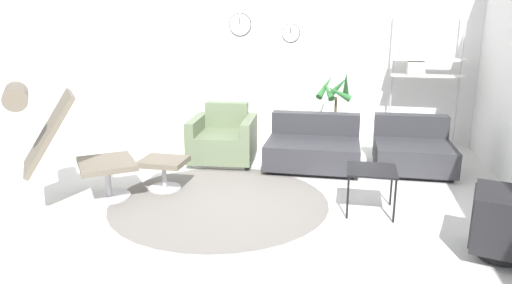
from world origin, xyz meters
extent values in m
plane|color=silver|center=(0.00, 0.00, 0.00)|extent=(12.00, 12.00, 0.00)
cube|color=white|center=(0.00, 2.82, 1.40)|extent=(12.00, 0.06, 2.80)
cylinder|color=black|center=(-0.59, 2.78, 1.76)|extent=(0.35, 0.01, 0.35)
cylinder|color=white|center=(-0.59, 2.78, 1.76)|extent=(0.33, 0.02, 0.33)
cube|color=black|center=(-0.59, 2.76, 1.81)|extent=(0.01, 0.01, 0.10)
cylinder|color=black|center=(0.21, 2.78, 1.63)|extent=(0.28, 0.01, 0.28)
cylinder|color=white|center=(0.21, 2.78, 1.63)|extent=(0.26, 0.02, 0.26)
cube|color=black|center=(0.21, 2.76, 1.67)|extent=(0.01, 0.01, 0.08)
cylinder|color=slate|center=(-0.11, -0.08, 0.00)|extent=(2.24, 2.24, 0.01)
cylinder|color=#BCBCC1|center=(-1.28, -0.22, 0.01)|extent=(0.62, 0.62, 0.02)
cylinder|color=#BCBCC1|center=(-1.28, -0.22, 0.18)|extent=(0.06, 0.06, 0.31)
cube|color=#6B6051|center=(-1.28, -0.22, 0.37)|extent=(0.80, 0.82, 0.06)
cube|color=#6B6051|center=(-1.69, -0.53, 0.77)|extent=(0.79, 0.80, 0.76)
cylinder|color=#6B6051|center=(-1.87, -0.68, 1.13)|extent=(0.51, 0.57, 0.21)
cylinder|color=#BCBCC1|center=(-0.81, 0.15, 0.01)|extent=(0.36, 0.36, 0.02)
cylinder|color=#BCBCC1|center=(-0.81, 0.15, 0.15)|extent=(0.05, 0.05, 0.27)
cube|color=#6B6051|center=(-0.81, 0.15, 0.32)|extent=(0.48, 0.41, 0.06)
cube|color=silver|center=(-0.46, 1.27, 0.03)|extent=(0.73, 0.73, 0.06)
cube|color=#667556|center=(-0.46, 1.27, 0.23)|extent=(0.65, 0.87, 0.34)
cube|color=#667556|center=(-0.49, 1.59, 0.57)|extent=(0.59, 0.23, 0.34)
cube|color=#667556|center=(-0.11, 1.30, 0.32)|extent=(0.19, 0.83, 0.53)
cube|color=#667556|center=(-0.81, 1.24, 0.32)|extent=(0.19, 0.83, 0.53)
cube|color=black|center=(0.72, 1.28, 0.03)|extent=(1.05, 0.82, 0.05)
cube|color=#333338|center=(0.72, 1.28, 0.20)|extent=(1.17, 0.96, 0.30)
cube|color=#333338|center=(0.71, 1.65, 0.49)|extent=(1.15, 0.22, 0.28)
cube|color=black|center=(1.95, 1.42, 0.03)|extent=(0.84, 0.81, 0.05)
cube|color=#333338|center=(1.95, 1.42, 0.20)|extent=(0.94, 0.96, 0.30)
cube|color=#333338|center=(1.94, 1.79, 0.49)|extent=(0.92, 0.22, 0.28)
cube|color=black|center=(1.40, -0.02, 0.43)|extent=(0.46, 0.46, 0.02)
cylinder|color=black|center=(1.19, -0.23, 0.21)|extent=(0.02, 0.02, 0.42)
cylinder|color=black|center=(1.61, -0.23, 0.21)|extent=(0.02, 0.02, 0.42)
cylinder|color=black|center=(1.19, 0.19, 0.21)|extent=(0.02, 0.02, 0.42)
cylinder|color=black|center=(1.61, 0.19, 0.21)|extent=(0.02, 0.02, 0.42)
cylinder|color=black|center=(2.38, -0.73, 0.05)|extent=(0.33, 0.33, 0.10)
cube|color=black|center=(2.38, -0.73, 0.32)|extent=(0.57, 0.64, 0.43)
cube|color=#282D33|center=(2.16, -0.67, 0.32)|extent=(0.14, 0.47, 0.37)
cylinder|color=#333338|center=(0.95, 2.20, 0.12)|extent=(0.25, 0.25, 0.25)
cylinder|color=#382819|center=(0.95, 2.20, 0.24)|extent=(0.23, 0.23, 0.02)
cylinder|color=brown|center=(0.95, 2.20, 0.51)|extent=(0.04, 0.04, 0.52)
cone|color=#2D6B33|center=(1.08, 2.20, 0.95)|extent=(0.10, 0.34, 0.42)
cone|color=#2D6B33|center=(0.98, 2.32, 0.90)|extent=(0.34, 0.17, 0.34)
cone|color=#2D6B33|center=(0.79, 2.28, 0.91)|extent=(0.28, 0.42, 0.36)
cone|color=#2D6B33|center=(0.84, 2.14, 0.86)|extent=(0.24, 0.33, 0.27)
cone|color=#2D6B33|center=(0.98, 2.04, 0.85)|extent=(0.39, 0.17, 0.26)
cylinder|color=#BCBCC1|center=(1.73, 2.62, 1.01)|extent=(0.03, 0.03, 2.03)
cylinder|color=#BCBCC1|center=(2.64, 2.62, 1.01)|extent=(0.03, 0.03, 2.03)
cube|color=white|center=(2.19, 2.50, 1.07)|extent=(0.98, 0.28, 0.02)
cube|color=white|center=(2.19, 2.50, 1.29)|extent=(0.98, 0.28, 0.02)
cube|color=beige|center=(2.03, 2.49, 1.17)|extent=(0.23, 0.24, 0.18)
cube|color=silver|center=(1.94, 2.49, 1.38)|extent=(0.29, 0.24, 0.16)
camera|label=1|loc=(1.18, -4.30, 1.80)|focal=32.00mm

